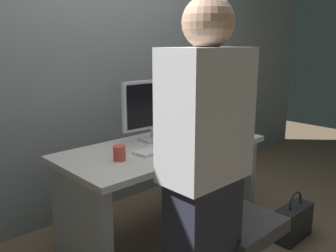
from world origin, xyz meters
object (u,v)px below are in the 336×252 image
at_px(office_chair, 227,225).
at_px(book_stack, 195,124).
at_px(cell_phone, 226,138).
at_px(person_at_desk, 204,180).
at_px(handbag, 294,222).
at_px(cup_near_keyboard, 119,153).
at_px(desk, 163,174).
at_px(monitor, 154,107).
at_px(keyboard, 162,148).
at_px(mouse, 194,139).

distance_m(office_chair, book_stack, 1.03).
bearing_deg(office_chair, cell_phone, 39.00).
xyz_separation_m(person_at_desk, book_stack, (0.92, 0.90, -0.03)).
distance_m(office_chair, handbag, 0.89).
bearing_deg(person_at_desk, office_chair, 19.90).
bearing_deg(cup_near_keyboard, handbag, -29.36).
xyz_separation_m(desk, monitor, (0.04, 0.15, 0.48)).
bearing_deg(book_stack, keyboard, -163.38).
distance_m(desk, book_stack, 0.52).
bearing_deg(desk, cell_phone, -22.34).
relative_size(cell_phone, handbag, 0.38).
bearing_deg(monitor, handbag, -52.41).
relative_size(desk, keyboard, 3.51).
distance_m(monitor, cup_near_keyboard, 0.56).
xyz_separation_m(person_at_desk, keyboard, (0.42, 0.76, -0.10)).
distance_m(office_chair, cell_phone, 0.85).
height_order(book_stack, handbag, book_stack).
xyz_separation_m(office_chair, handbag, (0.84, 0.00, -0.29)).
height_order(office_chair, person_at_desk, person_at_desk).
bearing_deg(book_stack, desk, -169.60).
bearing_deg(handbag, mouse, 127.50).
distance_m(desk, keyboard, 0.25).
xyz_separation_m(office_chair, monitor, (0.19, 0.85, 0.56)).
distance_m(monitor, mouse, 0.39).
bearing_deg(handbag, person_at_desk, -173.58).
height_order(desk, mouse, mouse).
relative_size(keyboard, handbag, 1.14).
distance_m(person_at_desk, keyboard, 0.87).
height_order(cup_near_keyboard, book_stack, book_stack).
height_order(office_chair, keyboard, office_chair).
relative_size(monitor, cell_phone, 3.76).
bearing_deg(handbag, cup_near_keyboard, 150.64).
xyz_separation_m(person_at_desk, cup_near_keyboard, (0.08, 0.77, -0.07)).
distance_m(office_chair, keyboard, 0.70).
bearing_deg(handbag, book_stack, 110.10).
height_order(cell_phone, handbag, cell_phone).
bearing_deg(book_stack, handbag, -69.90).
distance_m(person_at_desk, cup_near_keyboard, 0.77).
bearing_deg(office_chair, monitor, 77.53).
bearing_deg(person_at_desk, desk, 58.62).
relative_size(monitor, mouse, 5.41).
distance_m(desk, monitor, 0.50).
height_order(cup_near_keyboard, handbag, cup_near_keyboard).
distance_m(monitor, keyboard, 0.36).
distance_m(person_at_desk, handbag, 1.40).
distance_m(desk, mouse, 0.34).
height_order(office_chair, book_stack, office_chair).
height_order(desk, person_at_desk, person_at_desk).
bearing_deg(cell_phone, cup_near_keyboard, -166.62).
relative_size(mouse, book_stack, 0.43).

